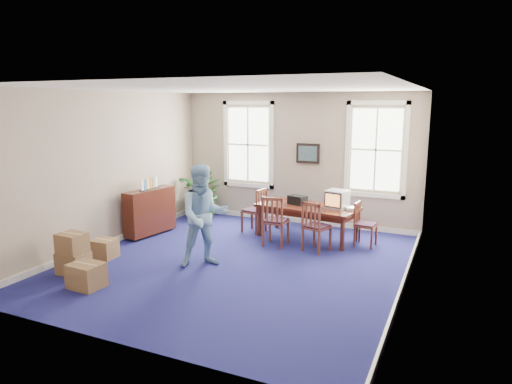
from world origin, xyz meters
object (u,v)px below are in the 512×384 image
at_px(man, 204,216).
at_px(potted_plant, 204,192).
at_px(crt_tv, 337,199).
at_px(chair_near_left, 276,220).
at_px(cardboard_boxes, 85,252).
at_px(conference_table, 307,222).
at_px(credenza, 150,213).

distance_m(man, potted_plant, 3.55).
xyz_separation_m(crt_tv, chair_near_left, (-1.09, -0.79, -0.40)).
relative_size(crt_tv, cardboard_boxes, 0.34).
relative_size(chair_near_left, cardboard_boxes, 0.80).
distance_m(conference_table, chair_near_left, 0.88).
xyz_separation_m(conference_table, cardboard_boxes, (-2.88, -3.61, 0.01)).
xyz_separation_m(conference_table, crt_tv, (0.64, 0.05, 0.56)).
relative_size(crt_tv, credenza, 0.36).
bearing_deg(man, cardboard_boxes, 175.42).
bearing_deg(crt_tv, man, -114.65).
distance_m(chair_near_left, man, 1.86).
relative_size(man, cardboard_boxes, 1.40).
bearing_deg(man, crt_tv, 13.57).
height_order(credenza, potted_plant, potted_plant).
bearing_deg(potted_plant, chair_near_left, -28.40).
height_order(conference_table, chair_near_left, chair_near_left).
bearing_deg(credenza, chair_near_left, 17.69).
distance_m(chair_near_left, potted_plant, 2.90).
xyz_separation_m(crt_tv, credenza, (-3.96, -1.23, -0.43)).
distance_m(credenza, cardboard_boxes, 2.46).
relative_size(chair_near_left, man, 0.57).
height_order(conference_table, cardboard_boxes, cardboard_boxes).
bearing_deg(man, credenza, 110.52).
bearing_deg(credenza, crt_tv, 26.21).
bearing_deg(man, conference_table, 24.02).
relative_size(crt_tv, man, 0.25).
bearing_deg(credenza, cardboard_boxes, -70.82).
height_order(potted_plant, cardboard_boxes, potted_plant).
height_order(man, credenza, man).
bearing_deg(credenza, potted_plant, 88.83).
xyz_separation_m(crt_tv, potted_plant, (-3.64, 0.59, -0.25)).
height_order(chair_near_left, cardboard_boxes, chair_near_left).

